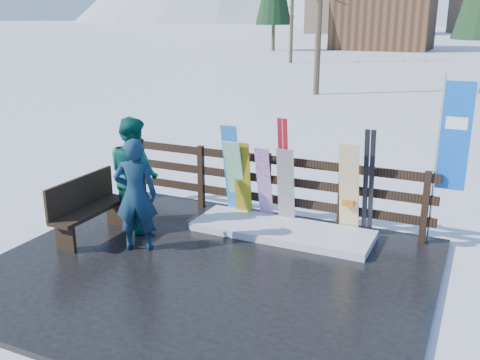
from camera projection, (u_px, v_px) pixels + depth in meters
The scene contains 16 objects.
ground at pixel (207, 274), 7.48m from camera, with size 700.00×700.00×0.00m, color white.
deck at pixel (207, 271), 7.47m from camera, with size 6.00×5.00×0.08m, color black.
fence at pixel (267, 181), 9.17m from camera, with size 5.60×0.10×1.15m.
snow_patch at pixel (282, 230), 8.63m from camera, with size 2.90×1.00×0.12m, color white.
bench at pixel (87, 206), 8.41m from camera, with size 0.41×1.50×0.97m.
snowboard_0 at pixel (232, 171), 9.16m from camera, with size 0.28×0.03×1.67m, color blue.
snowboard_1 at pixel (235, 179), 9.18m from camera, with size 0.30×0.03×1.44m, color white.
snowboard_2 at pixel (242, 181), 9.13m from camera, with size 0.30×0.03×1.38m, color yellow.
snowboard_3 at pixel (264, 185), 8.97m from camera, with size 0.25×0.03×1.36m, color silver.
snowboard_4 at pixel (286, 187), 8.81m from camera, with size 0.28×0.03×1.35m, color black.
snowboard_5 at pixel (349, 190), 8.36m from camera, with size 0.31×0.03×1.58m, color white.
ski_pair_a at pixel (284, 172), 8.83m from camera, with size 0.16×0.29×1.83m.
ski_pair_b at pixel (368, 184), 8.27m from camera, with size 0.17×0.27×1.77m.
rental_flag at pixel (451, 143), 7.79m from camera, with size 0.45×0.04×2.60m.
person_front at pixel (136, 195), 7.86m from camera, with size 0.62×0.41×1.71m, color #11374A.
person_back at pixel (134, 174), 8.66m from camera, with size 0.91×0.71×1.86m, color #0B5345.
Camera 1 is at (3.27, -5.94, 3.45)m, focal length 40.00 mm.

